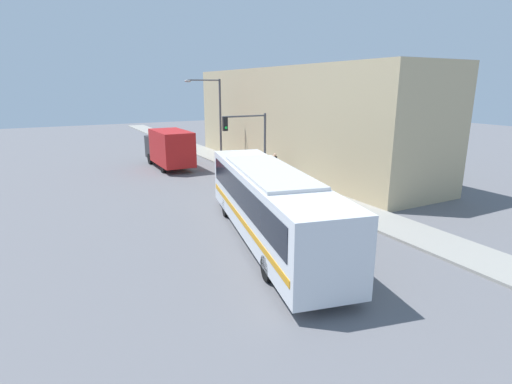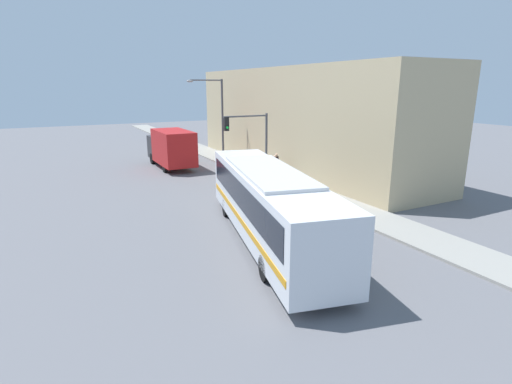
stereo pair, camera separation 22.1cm
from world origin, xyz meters
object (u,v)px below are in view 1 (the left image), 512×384
(delivery_truck, at_px, (169,147))
(pedestrian_mid_block, at_px, (275,165))
(city_bus, at_px, (269,201))
(traffic_light_pole, at_px, (249,134))
(pedestrian_near_corner, at_px, (273,166))
(parking_meter, at_px, (265,167))
(fire_hydrant, at_px, (316,193))
(street_lamp, at_px, (215,112))

(delivery_truck, distance_m, pedestrian_mid_block, 9.24)
(city_bus, xyz_separation_m, traffic_light_pole, (4.40, 10.21, 1.47))
(traffic_light_pole, distance_m, pedestrian_near_corner, 2.95)
(pedestrian_mid_block, bearing_deg, traffic_light_pole, 177.26)
(traffic_light_pole, xyz_separation_m, parking_meter, (1.07, -0.24, -2.29))
(pedestrian_near_corner, bearing_deg, delivery_truck, 125.05)
(traffic_light_pole, relative_size, pedestrian_mid_block, 2.65)
(fire_hydrant, height_order, parking_meter, parking_meter)
(city_bus, height_order, traffic_light_pole, traffic_light_pole)
(fire_hydrant, bearing_deg, pedestrian_near_corner, 83.02)
(parking_meter, bearing_deg, pedestrian_near_corner, 3.42)
(delivery_truck, relative_size, pedestrian_near_corner, 4.14)
(fire_hydrant, xyz_separation_m, traffic_light_pole, (-1.07, 6.17, 2.79))
(traffic_light_pole, xyz_separation_m, pedestrian_near_corner, (1.80, -0.20, -2.33))
(city_bus, height_order, delivery_truck, city_bus)
(pedestrian_mid_block, bearing_deg, fire_hydrant, -98.55)
(pedestrian_near_corner, bearing_deg, city_bus, -121.76)
(city_bus, xyz_separation_m, delivery_truck, (0.91, 17.54, -0.14))
(city_bus, height_order, street_lamp, street_lamp)
(parking_meter, xyz_separation_m, street_lamp, (-0.21, 8.16, 3.32))
(fire_hydrant, distance_m, street_lamp, 14.59)
(parking_meter, xyz_separation_m, pedestrian_mid_block, (0.91, 0.15, 0.01))
(delivery_truck, distance_m, parking_meter, 8.86)
(delivery_truck, distance_m, traffic_light_pole, 8.27)
(street_lamp, xyz_separation_m, pedestrian_mid_block, (1.13, -8.01, -3.31))
(delivery_truck, bearing_deg, fire_hydrant, -71.38)
(pedestrian_near_corner, bearing_deg, parking_meter, -176.58)
(city_bus, height_order, parking_meter, city_bus)
(traffic_light_pole, bearing_deg, delivery_truck, 115.41)
(pedestrian_near_corner, bearing_deg, fire_hydrant, -96.98)
(city_bus, distance_m, fire_hydrant, 6.92)
(fire_hydrant, distance_m, parking_meter, 5.95)
(pedestrian_mid_block, bearing_deg, parking_meter, -170.68)
(street_lamp, bearing_deg, city_bus, -106.16)
(pedestrian_mid_block, bearing_deg, pedestrian_near_corner, -149.81)
(delivery_truck, bearing_deg, street_lamp, 7.65)
(traffic_light_pole, distance_m, parking_meter, 2.54)
(parking_meter, height_order, street_lamp, street_lamp)
(fire_hydrant, relative_size, pedestrian_near_corner, 0.44)
(traffic_light_pole, distance_m, street_lamp, 8.02)
(city_bus, bearing_deg, fire_hydrant, 49.43)
(delivery_truck, xyz_separation_m, street_lamp, (4.34, 0.58, 2.63))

